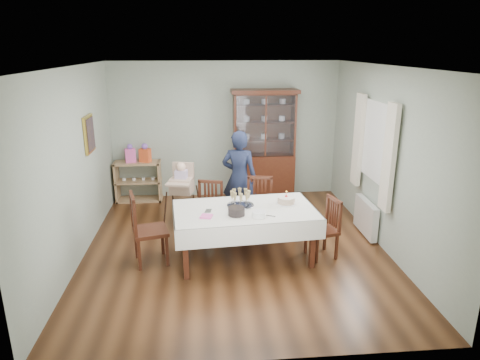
{
  "coord_description": "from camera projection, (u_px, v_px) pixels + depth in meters",
  "views": [
    {
      "loc": [
        -0.45,
        -5.95,
        2.95
      ],
      "look_at": [
        0.09,
        0.2,
        1.02
      ],
      "focal_mm": 32.0,
      "sensor_mm": 36.0,
      "label": 1
    }
  ],
  "objects": [
    {
      "name": "champagne_tray",
      "position": [
        240.0,
        201.0,
        6.12
      ],
      "size": [
        0.39,
        0.39,
        0.24
      ],
      "color": "silver",
      "rests_on": "dining_table"
    },
    {
      "name": "picture_frame",
      "position": [
        89.0,
        134.0,
        6.66
      ],
      "size": [
        0.04,
        0.48,
        0.58
      ],
      "primitive_type": "cube",
      "color": "gold",
      "rests_on": "room_shell"
    },
    {
      "name": "high_chair",
      "position": [
        182.0,
        201.0,
        7.31
      ],
      "size": [
        0.6,
        0.6,
        1.12
      ],
      "rotation": [
        0.0,
        0.0,
        -0.23
      ],
      "color": "black",
      "rests_on": "floor"
    },
    {
      "name": "cake_knife",
      "position": [
        266.0,
        215.0,
        5.8
      ],
      "size": [
        0.24,
        0.14,
        0.01
      ],
      "primitive_type": "cube",
      "rotation": [
        0.0,
        0.0,
        -0.49
      ],
      "color": "silver",
      "rests_on": "dining_table"
    },
    {
      "name": "window",
      "position": [
        377.0,
        142.0,
        6.59
      ],
      "size": [
        0.04,
        1.02,
        1.22
      ],
      "primitive_type": "cube",
      "color": "white",
      "rests_on": "room_shell"
    },
    {
      "name": "cutlery",
      "position": [
        206.0,
        211.0,
        5.95
      ],
      "size": [
        0.13,
        0.16,
        0.01
      ],
      "primitive_type": null,
      "rotation": [
        0.0,
        0.0,
        -0.18
      ],
      "color": "silver",
      "rests_on": "dining_table"
    },
    {
      "name": "sideboard",
      "position": [
        139.0,
        181.0,
        8.48
      ],
      "size": [
        0.9,
        0.38,
        0.8
      ],
      "color": "tan",
      "rests_on": "floor"
    },
    {
      "name": "napkin_stack",
      "position": [
        206.0,
        216.0,
        5.75
      ],
      "size": [
        0.18,
        0.18,
        0.02
      ],
      "primitive_type": "cube",
      "rotation": [
        0.0,
        0.0,
        -0.25
      ],
      "color": "#EF58AC",
      "rests_on": "dining_table"
    },
    {
      "name": "gift_bag_pink",
      "position": [
        130.0,
        154.0,
        8.29
      ],
      "size": [
        0.22,
        0.17,
        0.36
      ],
      "color": "#EF58AC",
      "rests_on": "sideboard"
    },
    {
      "name": "birthday_cake",
      "position": [
        286.0,
        200.0,
        6.22
      ],
      "size": [
        0.29,
        0.29,
        0.2
      ],
      "color": "white",
      "rests_on": "dining_table"
    },
    {
      "name": "curtain_right",
      "position": [
        358.0,
        140.0,
        7.2
      ],
      "size": [
        0.07,
        0.3,
        1.55
      ],
      "primitive_type": "cube",
      "color": "silver",
      "rests_on": "room_shell"
    },
    {
      "name": "radiator",
      "position": [
        366.0,
        217.0,
        6.96
      ],
      "size": [
        0.1,
        0.8,
        0.55
      ],
      "primitive_type": "cube",
      "color": "white",
      "rests_on": "floor"
    },
    {
      "name": "dining_table",
      "position": [
        245.0,
        233.0,
        6.15
      ],
      "size": [
        2.09,
        1.32,
        0.76
      ],
      "rotation": [
        0.0,
        0.0,
        0.09
      ],
      "color": "#421F10",
      "rests_on": "floor"
    },
    {
      "name": "room_shell",
      "position": [
        232.0,
        132.0,
        6.58
      ],
      "size": [
        5.0,
        5.0,
        5.0
      ],
      "color": "#9EAA99",
      "rests_on": "floor"
    },
    {
      "name": "chair_far_left",
      "position": [
        209.0,
        223.0,
        6.78
      ],
      "size": [
        0.52,
        0.52,
        0.93
      ],
      "rotation": [
        0.0,
        0.0,
        -0.27
      ],
      "color": "#421F10",
      "rests_on": "floor"
    },
    {
      "name": "plate_stack_dark",
      "position": [
        236.0,
        211.0,
        5.81
      ],
      "size": [
        0.3,
        0.3,
        0.11
      ],
      "primitive_type": "cylinder",
      "rotation": [
        0.0,
        0.0,
        0.35
      ],
      "color": "black",
      "rests_on": "dining_table"
    },
    {
      "name": "curtain_left",
      "position": [
        389.0,
        158.0,
        6.02
      ],
      "size": [
        0.07,
        0.3,
        1.55
      ],
      "primitive_type": "cube",
      "color": "silver",
      "rests_on": "room_shell"
    },
    {
      "name": "plate_stack_white",
      "position": [
        259.0,
        214.0,
        5.75
      ],
      "size": [
        0.25,
        0.25,
        0.08
      ],
      "primitive_type": "cylinder",
      "rotation": [
        0.0,
        0.0,
        -0.38
      ],
      "color": "white",
      "rests_on": "dining_table"
    },
    {
      "name": "chair_end_left",
      "position": [
        149.0,
        242.0,
        6.05
      ],
      "size": [
        0.56,
        0.56,
        1.03
      ],
      "rotation": [
        0.0,
        0.0,
        1.82
      ],
      "color": "#421F10",
      "rests_on": "floor"
    },
    {
      "name": "woman",
      "position": [
        239.0,
        178.0,
        7.27
      ],
      "size": [
        0.68,
        0.55,
        1.64
      ],
      "primitive_type": "imported",
      "rotation": [
        0.0,
        0.0,
        2.85
      ],
      "color": "#151B31",
      "rests_on": "floor"
    },
    {
      "name": "gift_bag_orange",
      "position": [
        145.0,
        154.0,
        8.31
      ],
      "size": [
        0.24,
        0.2,
        0.37
      ],
      "color": "#E85324",
      "rests_on": "sideboard"
    },
    {
      "name": "china_cabinet",
      "position": [
        264.0,
        143.0,
        8.45
      ],
      "size": [
        1.3,
        0.48,
        2.18
      ],
      "color": "#421F10",
      "rests_on": "floor"
    },
    {
      "name": "chair_far_right",
      "position": [
        260.0,
        219.0,
        6.9
      ],
      "size": [
        0.49,
        0.49,
        0.96
      ],
      "rotation": [
        0.0,
        0.0,
        -0.13
      ],
      "color": "#421F10",
      "rests_on": "floor"
    },
    {
      "name": "chair_end_right",
      "position": [
        322.0,
        239.0,
        6.24
      ],
      "size": [
        0.49,
        0.49,
        0.88
      ],
      "rotation": [
        0.0,
        0.0,
        -1.31
      ],
      "color": "#421F10",
      "rests_on": "floor"
    },
    {
      "name": "floor",
      "position": [
        235.0,
        247.0,
        6.58
      ],
      "size": [
        5.0,
        5.0,
        0.0
      ],
      "primitive_type": "plane",
      "color": "#593319",
      "rests_on": "ground"
    }
  ]
}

